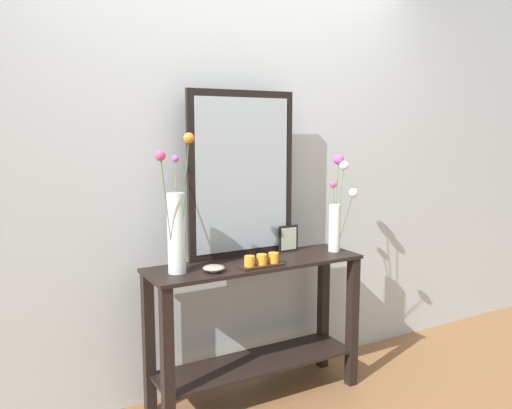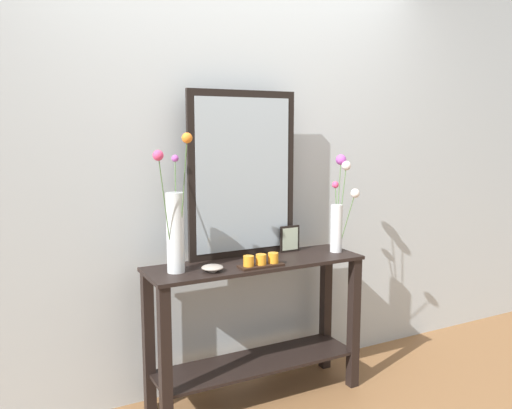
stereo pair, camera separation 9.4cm
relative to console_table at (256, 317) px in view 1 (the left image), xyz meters
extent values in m
cube|color=brown|center=(0.00, 0.00, -0.49)|extent=(7.00, 6.00, 0.02)
cube|color=#B2BCC1|center=(0.00, 0.30, 0.87)|extent=(6.40, 0.08, 2.70)
cube|color=black|center=(0.00, 0.00, 0.31)|extent=(1.23, 0.36, 0.02)
cube|color=black|center=(0.00, 0.00, -0.27)|extent=(1.17, 0.32, 0.02)
cube|color=black|center=(-0.58, -0.14, -0.09)|extent=(0.06, 0.06, 0.78)
cube|color=black|center=(0.58, -0.14, -0.09)|extent=(0.06, 0.06, 0.78)
cube|color=black|center=(-0.58, 0.14, -0.09)|extent=(0.06, 0.06, 0.78)
cube|color=black|center=(0.58, 0.14, -0.09)|extent=(0.06, 0.06, 0.78)
cube|color=black|center=(-0.01, 0.15, 0.78)|extent=(0.65, 0.03, 0.94)
cube|color=#9EADB7|center=(-0.01, 0.14, 0.78)|extent=(0.57, 0.00, 0.86)
cylinder|color=silver|center=(-0.46, 0.00, 0.52)|extent=(0.09, 0.09, 0.41)
cylinder|color=#4C753D|center=(-0.43, 0.06, 0.61)|extent=(0.05, 0.13, 0.55)
sphere|color=#B24CB7|center=(-0.41, 0.12, 0.89)|extent=(0.04, 0.04, 0.04)
cylinder|color=#4C753D|center=(-0.52, -0.05, 0.63)|extent=(0.11, 0.13, 0.58)
sphere|color=#EA4275|center=(-0.57, -0.11, 0.92)|extent=(0.05, 0.05, 0.05)
cylinder|color=#4C753D|center=(-0.44, -0.05, 0.67)|extent=(0.02, 0.12, 0.66)
sphere|color=orange|center=(-0.43, -0.10, 1.00)|extent=(0.05, 0.05, 0.05)
cylinder|color=silver|center=(0.53, -0.01, 0.46)|extent=(0.07, 0.07, 0.28)
cylinder|color=#4C753D|center=(0.56, 0.01, 0.60)|extent=(0.08, 0.07, 0.52)
sphere|color=#B24CB7|center=(0.60, 0.05, 0.86)|extent=(0.06, 0.06, 0.06)
cylinder|color=#4C753D|center=(0.55, 0.01, 0.52)|extent=(0.03, 0.07, 0.37)
sphere|color=#EA4275|center=(0.56, 0.04, 0.71)|extent=(0.04, 0.04, 0.04)
cylinder|color=#4C753D|center=(0.57, -0.06, 0.51)|extent=(0.06, 0.08, 0.34)
sphere|color=silver|center=(0.59, -0.10, 0.67)|extent=(0.05, 0.05, 0.05)
cylinder|color=#4C753D|center=(0.57, -0.01, 0.58)|extent=(0.09, 0.05, 0.49)
sphere|color=silver|center=(0.61, 0.01, 0.82)|extent=(0.06, 0.06, 0.06)
cube|color=black|center=(-0.03, -0.11, 0.32)|extent=(0.24, 0.09, 0.01)
cylinder|color=orange|center=(-0.10, -0.11, 0.36)|extent=(0.06, 0.06, 0.05)
cylinder|color=orange|center=(-0.03, -0.11, 0.36)|extent=(0.06, 0.06, 0.05)
cylinder|color=orange|center=(0.05, -0.11, 0.36)|extent=(0.06, 0.06, 0.05)
cube|color=black|center=(0.29, 0.11, 0.40)|extent=(0.13, 0.01, 0.16)
cube|color=#AEBBA0|center=(0.29, 0.11, 0.40)|extent=(0.10, 0.00, 0.13)
cylinder|color=#9E9389|center=(-0.29, -0.08, 0.32)|extent=(0.05, 0.05, 0.01)
ellipsoid|color=#9E9389|center=(-0.29, -0.08, 0.34)|extent=(0.11, 0.11, 0.03)
camera|label=1|loc=(-1.39, -2.44, 1.04)|focal=36.81mm
camera|label=2|loc=(-1.31, -2.49, 1.04)|focal=36.81mm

